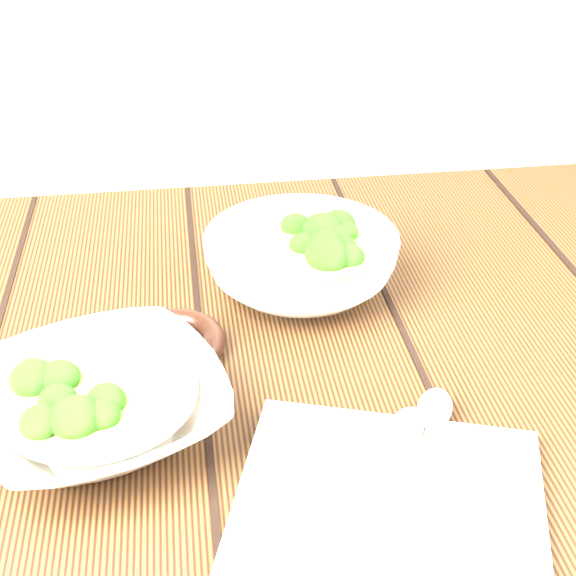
# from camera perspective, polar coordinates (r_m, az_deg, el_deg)

# --- Properties ---
(table) EXTENTS (1.20, 0.80, 0.75)m
(table) POSITION_cam_1_polar(r_m,az_deg,el_deg) (0.83, -4.20, -12.06)
(table) COLOR #34220F
(table) RESTS_ON ground
(soup_bowl_front) EXTENTS (0.26, 0.26, 0.06)m
(soup_bowl_front) POSITION_cam_1_polar(r_m,az_deg,el_deg) (0.68, -13.27, -8.08)
(soup_bowl_front) COLOR silver
(soup_bowl_front) RESTS_ON table
(soup_bowl_back) EXTENTS (0.22, 0.22, 0.07)m
(soup_bowl_back) POSITION_cam_1_polar(r_m,az_deg,el_deg) (0.85, 0.93, 2.01)
(soup_bowl_back) COLOR silver
(soup_bowl_back) RESTS_ON table
(trivet) EXTENTS (0.10, 0.10, 0.02)m
(trivet) POSITION_cam_1_polar(r_m,az_deg,el_deg) (0.77, -8.10, -3.86)
(trivet) COLOR black
(trivet) RESTS_ON table
(napkin) EXTENTS (0.27, 0.25, 0.01)m
(napkin) POSITION_cam_1_polar(r_m,az_deg,el_deg) (0.62, 7.21, -14.91)
(napkin) COLOR beige
(napkin) RESTS_ON table
(spoon_left) EXTENTS (0.11, 0.17, 0.01)m
(spoon_left) POSITION_cam_1_polar(r_m,az_deg,el_deg) (0.64, 7.43, -11.79)
(spoon_left) COLOR #AFA89A
(spoon_left) RESTS_ON napkin
(spoon_right) EXTENTS (0.09, 0.18, 0.01)m
(spoon_right) POSITION_cam_1_polar(r_m,az_deg,el_deg) (0.66, 9.96, -10.35)
(spoon_right) COLOR #AFA89A
(spoon_right) RESTS_ON napkin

